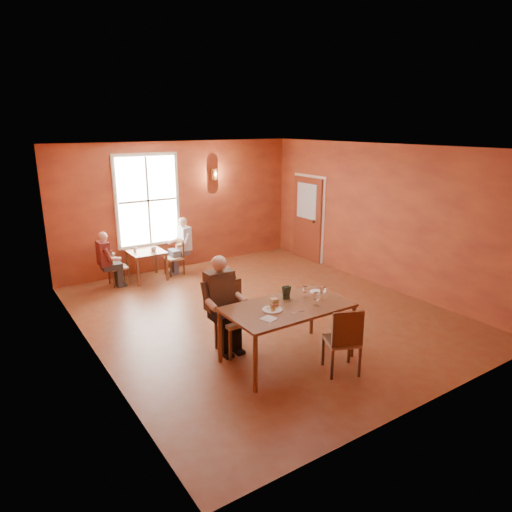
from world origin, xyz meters
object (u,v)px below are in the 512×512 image
chair_diner_maroon (118,266)px  diner_maroon (116,258)px  chair_diner_white (174,257)px  chair_diner_main (235,318)px  chair_empty (342,339)px  second_table (147,265)px  main_table (287,333)px  diner_main (236,308)px  diner_white (175,248)px

chair_diner_maroon → diner_maroon: size_ratio=0.69×
chair_diner_white → chair_diner_main: bearing=169.5°
chair_empty → second_table: chair_empty is taller
main_table → chair_diner_white: size_ratio=2.21×
chair_empty → diner_main: bearing=148.8°
diner_white → chair_diner_maroon: 1.35m
diner_main → chair_diner_white: bearing=-100.4°
chair_empty → chair_diner_white: size_ratio=1.20×
diner_white → chair_diner_white: bearing=90.0°
chair_diner_white → diner_white: bearing=-90.0°
chair_empty → chair_diner_white: 5.33m
chair_empty → diner_maroon: 5.54m
chair_diner_maroon → chair_diner_main: bearing=8.1°
diner_main → diner_maroon: bearing=-81.6°
second_table → diner_maroon: (-0.68, 0.00, 0.27)m
main_table → second_table: 4.66m
main_table → chair_diner_main: size_ratio=1.69×
chair_empty → second_table: 5.39m
chair_diner_white → diner_maroon: bearing=90.0°
chair_diner_main → chair_diner_white: bearing=-100.5°
main_table → diner_white: size_ratio=1.45×
main_table → second_table: (-0.41, 4.64, -0.10)m
chair_diner_white → diner_maroon: (-1.33, 0.00, 0.19)m
main_table → chair_empty: 0.81m
chair_diner_main → diner_main: bearing=90.0°
chair_diner_main → chair_diner_maroon: bearing=-81.9°
chair_diner_white → diner_white: 0.22m
chair_empty → chair_diner_maroon: chair_empty is taller
second_table → diner_white: (0.68, 0.00, 0.30)m
chair_diner_white → diner_maroon: size_ratio=0.69×
chair_diner_white → diner_white: (0.03, 0.00, 0.22)m
main_table → chair_diner_main: 0.83m
chair_empty → diner_white: 5.33m
chair_diner_main → second_table: 3.99m
diner_main → diner_white: size_ratio=1.14×
main_table → chair_diner_white: bearing=87.1°
diner_main → diner_maroon: diner_main is taller
chair_diner_main → chair_diner_maroon: chair_diner_main is taller
chair_empty → second_table: size_ratio=1.33×
chair_diner_white → diner_maroon: 1.34m
main_table → diner_main: diner_main is taller
chair_empty → chair_diner_white: chair_empty is taller
main_table → chair_empty: (0.43, -0.68, 0.07)m
chair_diner_main → second_table: bearing=-91.2°
chair_diner_main → diner_white: 4.06m
chair_diner_white → second_table: bearing=90.0°
chair_empty → chair_diner_maroon: 5.53m
chair_diner_main → chair_diner_maroon: size_ratio=1.31×
chair_empty → chair_diner_main: bearing=148.2°
diner_main → diner_maroon: 4.06m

